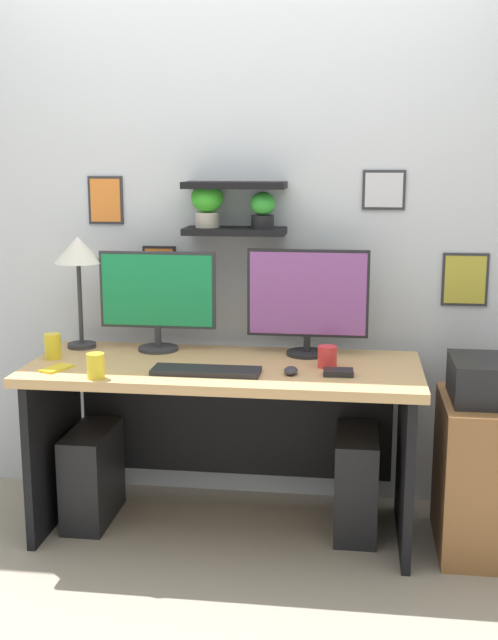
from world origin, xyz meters
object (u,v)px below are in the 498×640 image
at_px(computer_tower_right, 356,482).
at_px(water_cup, 53,346).
at_px(monitor_left, 158,296).
at_px(coffee_mug, 327,357).
at_px(keyboard, 206,371).
at_px(computer_mouse, 291,371).
at_px(monitor_right, 308,299).
at_px(computer_tower_left, 93,475).
at_px(pen_cup, 96,366).
at_px(desk_lamp, 78,256).
at_px(desk, 226,408).
at_px(scissors_tray, 338,372).
at_px(drawer_cabinet, 493,475).
at_px(cell_phone, 57,368).

bearing_deg(computer_tower_right, water_cup, -176.87).
xyz_separation_m(monitor_left, coffee_mug, (0.77, -0.21, -0.20)).
relative_size(keyboard, computer_mouse, 4.89).
height_order(monitor_right, computer_tower_left, monitor_right).
distance_m(monitor_left, computer_mouse, 0.75).
height_order(pen_cup, computer_tower_right, pen_cup).
bearing_deg(pen_cup, desk_lamp, 114.96).
xyz_separation_m(keyboard, computer_mouse, (0.34, 0.03, 0.01)).
height_order(computer_mouse, water_cup, water_cup).
distance_m(desk, scissors_tray, 0.56).
bearing_deg(scissors_tray, computer_tower_right, 64.83).
bearing_deg(computer_tower_right, monitor_left, 170.74).
xyz_separation_m(scissors_tray, water_cup, (-1.24, 0.11, 0.04)).
height_order(keyboard, coffee_mug, coffee_mug).
distance_m(keyboard, computer_tower_right, 0.85).
relative_size(monitor_left, drawer_cabinet, 0.82).
relative_size(desk, computer_tower_left, 3.92).
bearing_deg(coffee_mug, pen_cup, -162.16).
distance_m(desk, cell_phone, 0.74).
xyz_separation_m(desk, monitor_left, (-0.34, 0.16, 0.46)).
bearing_deg(scissors_tray, monitor_right, 114.03).
bearing_deg(pen_cup, scissors_tray, 10.10).
distance_m(computer_tower_left, computer_tower_right, 1.17).
xyz_separation_m(coffee_mug, water_cup, (-1.19, -0.01, 0.01)).
bearing_deg(cell_phone, monitor_left, 71.83).
bearing_deg(scissors_tray, desk_lamp, 164.47).
bearing_deg(pen_cup, computer_tower_right, 18.67).
bearing_deg(keyboard, monitor_right, 43.80).
xyz_separation_m(keyboard, water_cup, (-0.70, 0.15, 0.05)).
bearing_deg(coffee_mug, monitor_right, 115.13).
xyz_separation_m(monitor_right, drawer_cabinet, (0.79, -0.24, -0.68)).
bearing_deg(desk_lamp, scissors_tray, -15.53).
bearing_deg(desk, computer_tower_right, 1.47).
distance_m(desk_lamp, water_cup, 0.43).
xyz_separation_m(monitor_right, scissors_tray, (0.15, -0.33, -0.24)).
bearing_deg(drawer_cabinet, cell_phone, -175.08).
distance_m(computer_mouse, drawer_cabinet, 0.95).
distance_m(drawer_cabinet, computer_tower_left, 1.74).
xyz_separation_m(keyboard, computer_tower_right, (0.62, 0.22, -0.54)).
bearing_deg(desk, monitor_left, 154.30).
xyz_separation_m(drawer_cabinet, computer_tower_left, (-1.73, 0.04, -0.11)).
height_order(monitor_left, scissors_tray, monitor_left).
bearing_deg(monitor_right, water_cup, -168.59).
relative_size(desk, drawer_cabinet, 2.57).
bearing_deg(desk, pen_cup, -144.36).
relative_size(water_cup, computer_tower_right, 0.25).
relative_size(cell_phone, coffee_mug, 1.56).
bearing_deg(cell_phone, scissors_tray, 25.39).
bearing_deg(drawer_cabinet, scissors_tray, -172.09).
bearing_deg(water_cup, monitor_left, 27.87).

